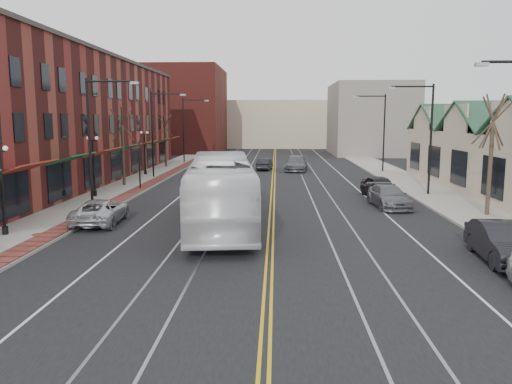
# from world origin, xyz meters

# --- Properties ---
(ground) EXTENTS (160.00, 160.00, 0.00)m
(ground) POSITION_xyz_m (0.00, 0.00, 0.00)
(ground) COLOR black
(ground) RESTS_ON ground
(sidewalk_left) EXTENTS (4.00, 120.00, 0.15)m
(sidewalk_left) POSITION_xyz_m (-12.00, 20.00, 0.07)
(sidewalk_left) COLOR gray
(sidewalk_left) RESTS_ON ground
(sidewalk_right) EXTENTS (4.00, 120.00, 0.15)m
(sidewalk_right) POSITION_xyz_m (12.00, 20.00, 0.07)
(sidewalk_right) COLOR gray
(sidewalk_right) RESTS_ON ground
(building_left) EXTENTS (10.00, 50.00, 11.00)m
(building_left) POSITION_xyz_m (-19.00, 27.00, 5.50)
(building_left) COLOR maroon
(building_left) RESTS_ON ground
(backdrop_left) EXTENTS (14.00, 18.00, 14.00)m
(backdrop_left) POSITION_xyz_m (-16.00, 70.00, 7.00)
(backdrop_left) COLOR maroon
(backdrop_left) RESTS_ON ground
(backdrop_mid) EXTENTS (22.00, 14.00, 9.00)m
(backdrop_mid) POSITION_xyz_m (0.00, 85.00, 4.50)
(backdrop_mid) COLOR #BCB191
(backdrop_mid) RESTS_ON ground
(backdrop_right) EXTENTS (12.00, 16.00, 11.00)m
(backdrop_right) POSITION_xyz_m (15.00, 65.00, 5.50)
(backdrop_right) COLOR slate
(backdrop_right) RESTS_ON ground
(streetlight_l_1) EXTENTS (3.33, 0.25, 8.00)m
(streetlight_l_1) POSITION_xyz_m (-11.05, 16.00, 5.03)
(streetlight_l_1) COLOR black
(streetlight_l_1) RESTS_ON sidewalk_left
(streetlight_l_2) EXTENTS (3.33, 0.25, 8.00)m
(streetlight_l_2) POSITION_xyz_m (-11.05, 32.00, 5.03)
(streetlight_l_2) COLOR black
(streetlight_l_2) RESTS_ON sidewalk_left
(streetlight_l_3) EXTENTS (3.33, 0.25, 8.00)m
(streetlight_l_3) POSITION_xyz_m (-11.05, 48.00, 5.03)
(streetlight_l_3) COLOR black
(streetlight_l_3) RESTS_ON sidewalk_left
(streetlight_r_1) EXTENTS (3.33, 0.25, 8.00)m
(streetlight_r_1) POSITION_xyz_m (11.05, 22.00, 5.03)
(streetlight_r_1) COLOR black
(streetlight_r_1) RESTS_ON sidewalk_right
(streetlight_r_2) EXTENTS (3.33, 0.25, 8.00)m
(streetlight_r_2) POSITION_xyz_m (11.05, 38.00, 5.03)
(streetlight_r_2) COLOR black
(streetlight_r_2) RESTS_ON sidewalk_right
(lamppost_l_1) EXTENTS (0.84, 0.28, 4.27)m
(lamppost_l_1) POSITION_xyz_m (-12.80, 8.00, 2.20)
(lamppost_l_1) COLOR black
(lamppost_l_1) RESTS_ON sidewalk_left
(lamppost_l_2) EXTENTS (0.84, 0.28, 4.27)m
(lamppost_l_2) POSITION_xyz_m (-12.80, 20.00, 2.20)
(lamppost_l_2) COLOR black
(lamppost_l_2) RESTS_ON sidewalk_left
(lamppost_l_3) EXTENTS (0.84, 0.28, 4.27)m
(lamppost_l_3) POSITION_xyz_m (-12.80, 34.00, 2.20)
(lamppost_l_3) COLOR black
(lamppost_l_3) RESTS_ON sidewalk_left
(tree_left_near) EXTENTS (1.78, 1.37, 6.48)m
(tree_left_near) POSITION_xyz_m (-12.50, 26.00, 3.51)
(tree_left_near) COLOR #382B21
(tree_left_near) RESTS_ON sidewalk_left
(tree_left_far) EXTENTS (1.66, 1.28, 6.02)m
(tree_left_far) POSITION_xyz_m (-12.50, 42.00, 3.28)
(tree_left_far) COLOR #382B21
(tree_left_far) RESTS_ON sidewalk_left
(tree_right_mid) EXTENTS (1.90, 1.46, 6.93)m
(tree_right_mid) POSITION_xyz_m (12.50, 14.00, 3.75)
(tree_right_mid) COLOR #382B21
(tree_right_mid) RESTS_ON sidewalk_right
(manhole_far) EXTENTS (0.60, 0.60, 0.02)m
(manhole_far) POSITION_xyz_m (-11.20, 8.00, 0.16)
(manhole_far) COLOR #592D19
(manhole_far) RESTS_ON sidewalk_left
(traffic_signal) EXTENTS (0.18, 0.15, 3.80)m
(traffic_signal) POSITION_xyz_m (-10.60, 24.00, 2.35)
(traffic_signal) COLOR black
(traffic_signal) RESTS_ON sidewalk_left
(transit_bus) EXTENTS (4.66, 13.84, 3.78)m
(transit_bus) POSITION_xyz_m (-2.66, 10.87, 1.89)
(transit_bus) COLOR white
(transit_bus) RESTS_ON ground
(parked_suv) EXTENTS (2.59, 5.05, 1.36)m
(parked_suv) POSITION_xyz_m (-9.30, 11.30, 0.68)
(parked_suv) COLOR silver
(parked_suv) RESTS_ON ground
(parked_car_b) EXTENTS (2.05, 4.90, 1.58)m
(parked_car_b) POSITION_xyz_m (9.30, 4.81, 0.79)
(parked_car_b) COLOR black
(parked_car_b) RESTS_ON ground
(parked_car_c) EXTENTS (2.39, 5.01, 1.41)m
(parked_car_c) POSITION_xyz_m (7.50, 17.01, 0.70)
(parked_car_c) COLOR slate
(parked_car_c) RESTS_ON ground
(parked_car_d) EXTENTS (2.45, 4.81, 1.57)m
(parked_car_d) POSITION_xyz_m (7.74, 20.96, 0.78)
(parked_car_d) COLOR black
(parked_car_d) RESTS_ON ground
(distant_car_left) EXTENTS (1.82, 4.05, 1.29)m
(distant_car_left) POSITION_xyz_m (-1.04, 40.05, 0.65)
(distant_car_left) COLOR black
(distant_car_left) RESTS_ON ground
(distant_car_right) EXTENTS (2.84, 5.76, 1.61)m
(distant_car_right) POSITION_xyz_m (2.43, 39.26, 0.81)
(distant_car_right) COLOR #59585F
(distant_car_right) RESTS_ON ground
(distant_car_far) EXTENTS (2.20, 4.42, 1.45)m
(distant_car_far) POSITION_xyz_m (-5.75, 52.40, 0.72)
(distant_car_far) COLOR #AEB1B5
(distant_car_far) RESTS_ON ground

